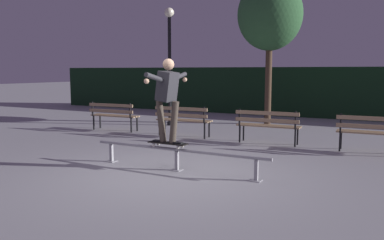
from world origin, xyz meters
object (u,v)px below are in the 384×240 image
(park_bench_right_center, at_px, (268,123))
(park_bench_rightmost, at_px, (374,130))
(skateboarder, at_px, (167,93))
(park_bench_left_center, at_px, (183,118))
(skateboard, at_px, (168,143))
(tree_behind_benches, at_px, (270,15))
(park_bench_leftmost, at_px, (113,113))
(lamp_post_left, at_px, (170,51))
(grind_rail, at_px, (177,153))

(park_bench_right_center, distance_m, park_bench_rightmost, 2.44)
(skateboarder, height_order, park_bench_rightmost, skateboarder)
(skateboarder, relative_size, park_bench_rightmost, 0.97)
(park_bench_rightmost, bearing_deg, park_bench_left_center, 180.00)
(skateboard, height_order, park_bench_right_center, park_bench_right_center)
(skateboard, relative_size, park_bench_left_center, 0.49)
(skateboarder, xyz_separation_m, tree_behind_benches, (-0.17, 7.01, 2.26))
(tree_behind_benches, bearing_deg, park_bench_right_center, -73.37)
(park_bench_leftmost, xyz_separation_m, tree_behind_benches, (3.78, 3.68, 3.15))
(skateboard, height_order, lamp_post_left, lamp_post_left)
(grind_rail, distance_m, lamp_post_left, 6.49)
(park_bench_left_center, bearing_deg, skateboard, -65.60)
(park_bench_left_center, bearing_deg, park_bench_rightmost, 0.00)
(park_bench_left_center, bearing_deg, park_bench_right_center, 0.00)
(skateboarder, distance_m, park_bench_left_center, 3.77)
(park_bench_left_center, height_order, lamp_post_left, lamp_post_left)
(park_bench_rightmost, relative_size, lamp_post_left, 0.41)
(skateboard, relative_size, park_bench_right_center, 0.49)
(tree_behind_benches, bearing_deg, park_bench_left_center, -110.02)
(skateboard, distance_m, park_bench_right_center, 3.46)
(park_bench_rightmost, bearing_deg, park_bench_leftmost, 180.00)
(park_bench_rightmost, xyz_separation_m, lamp_post_left, (-6.39, 1.87, 1.94))
(grind_rail, relative_size, skateboarder, 2.32)
(skateboarder, bearing_deg, skateboard, 179.10)
(park_bench_leftmost, height_order, park_bench_left_center, same)
(grind_rail, bearing_deg, park_bench_right_center, 77.61)
(park_bench_leftmost, bearing_deg, park_bench_left_center, 0.00)
(skateboard, relative_size, skateboarder, 0.50)
(park_bench_right_center, bearing_deg, park_bench_left_center, 180.00)
(skateboard, distance_m, park_bench_left_center, 3.66)
(lamp_post_left, bearing_deg, skateboard, -59.76)
(skateboard, xyz_separation_m, park_bench_left_center, (-1.51, 3.33, 0.04))
(lamp_post_left, bearing_deg, park_bench_left_center, -50.86)
(lamp_post_left, bearing_deg, skateboarder, -59.73)
(skateboard, distance_m, tree_behind_benches, 7.70)
(tree_behind_benches, bearing_deg, lamp_post_left, -147.63)
(skateboard, relative_size, park_bench_leftmost, 0.49)
(park_bench_rightmost, bearing_deg, skateboard, -135.31)
(park_bench_left_center, height_order, park_bench_rightmost, same)
(grind_rail, height_order, park_bench_leftmost, park_bench_leftmost)
(park_bench_left_center, distance_m, lamp_post_left, 3.09)
(park_bench_leftmost, xyz_separation_m, park_bench_left_center, (2.44, 0.00, 0.00))
(grind_rail, distance_m, skateboard, 0.26)
(park_bench_left_center, relative_size, tree_behind_benches, 0.33)
(grind_rail, xyz_separation_m, skateboarder, (-0.19, -0.00, 1.11))
(park_bench_leftmost, relative_size, tree_behind_benches, 0.33)
(park_bench_leftmost, relative_size, park_bench_rightmost, 1.00)
(grind_rail, distance_m, tree_behind_benches, 7.78)
(park_bench_leftmost, distance_m, park_bench_left_center, 2.44)
(park_bench_leftmost, xyz_separation_m, park_bench_right_center, (4.88, 0.00, 0.00))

